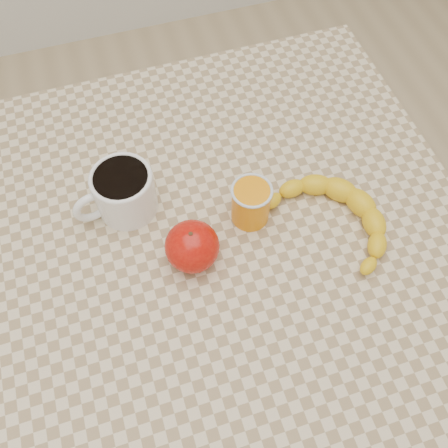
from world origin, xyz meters
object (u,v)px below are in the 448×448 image
object	(u,v)px
table	(224,255)
banana	(336,218)
apple	(192,246)
coffee_mug	(123,191)
orange_juice_glass	(251,203)

from	to	relation	value
table	banana	world-z (taller)	banana
table	banana	distance (m)	0.21
table	apple	distance (m)	0.14
apple	table	bearing A→B (deg)	28.40
coffee_mug	orange_juice_glass	bearing A→B (deg)	-22.88
orange_juice_glass	apple	distance (m)	0.12
banana	coffee_mug	bearing A→B (deg)	134.92
orange_juice_glass	table	bearing A→B (deg)	-164.94
coffee_mug	banana	world-z (taller)	coffee_mug
orange_juice_glass	banana	bearing A→B (deg)	-23.98
orange_juice_glass	banana	size ratio (longest dim) A/B	0.26
table	coffee_mug	xyz separation A→B (m)	(-0.14, 0.09, 0.13)
orange_juice_glass	banana	xyz separation A→B (m)	(0.12, -0.06, -0.02)
banana	table	bearing A→B (deg)	144.50
orange_juice_glass	banana	distance (m)	0.14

